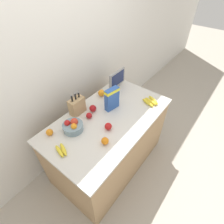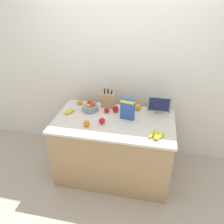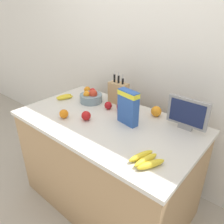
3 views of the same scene
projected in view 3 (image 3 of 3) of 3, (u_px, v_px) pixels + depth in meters
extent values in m
plane|color=#B2A899|center=(108.00, 198.00, 2.11)|extent=(14.00, 14.00, 0.00)
cube|color=silver|center=(153.00, 52.00, 1.96)|extent=(9.00, 0.06, 2.60)
cube|color=tan|center=(107.00, 164.00, 1.93)|extent=(1.44, 0.81, 0.83)
cube|color=beige|center=(107.00, 122.00, 1.73)|extent=(1.47, 0.84, 0.03)
cube|color=tan|center=(118.00, 93.00, 1.99)|extent=(0.18, 0.09, 0.19)
cylinder|color=black|center=(114.00, 78.00, 1.95)|extent=(0.02, 0.02, 0.07)
cube|color=silver|center=(114.00, 73.00, 1.93)|extent=(0.01, 0.00, 0.03)
cylinder|color=black|center=(119.00, 79.00, 1.93)|extent=(0.02, 0.02, 0.07)
cube|color=silver|center=(119.00, 74.00, 1.91)|extent=(0.01, 0.00, 0.03)
cylinder|color=black|center=(123.00, 81.00, 1.90)|extent=(0.02, 0.02, 0.05)
cube|color=silver|center=(123.00, 76.00, 1.88)|extent=(0.01, 0.00, 0.04)
cube|color=gray|center=(185.00, 127.00, 1.60)|extent=(0.10, 0.03, 0.03)
cube|color=gray|center=(188.00, 112.00, 1.55)|extent=(0.30, 0.02, 0.21)
cube|color=#19234C|center=(187.00, 113.00, 1.54)|extent=(0.25, 0.00, 0.17)
cube|color=#2D56A8|center=(128.00, 108.00, 1.62)|extent=(0.18, 0.09, 0.27)
cube|color=yellow|center=(129.00, 94.00, 1.58)|extent=(0.18, 0.10, 0.04)
cylinder|color=gray|center=(91.00, 98.00, 2.03)|extent=(0.21, 0.21, 0.07)
sphere|color=red|center=(93.00, 94.00, 1.99)|extent=(0.08, 0.08, 0.08)
sphere|color=red|center=(93.00, 91.00, 2.06)|extent=(0.06, 0.06, 0.06)
sphere|color=orange|center=(87.00, 94.00, 1.99)|extent=(0.06, 0.06, 0.06)
ellipsoid|color=yellow|center=(65.00, 98.00, 2.09)|extent=(0.09, 0.16, 0.04)
ellipsoid|color=yellow|center=(64.00, 96.00, 2.12)|extent=(0.07, 0.16, 0.04)
ellipsoid|color=yellow|center=(151.00, 164.00, 1.22)|extent=(0.12, 0.18, 0.04)
ellipsoid|color=yellow|center=(146.00, 160.00, 1.26)|extent=(0.08, 0.18, 0.04)
ellipsoid|color=yellow|center=(141.00, 156.00, 1.29)|extent=(0.09, 0.18, 0.04)
sphere|color=red|center=(86.00, 116.00, 1.71)|extent=(0.08, 0.08, 0.08)
sphere|color=#A31419|center=(121.00, 107.00, 1.86)|extent=(0.08, 0.08, 0.08)
sphere|color=#A31419|center=(108.00, 105.00, 1.90)|extent=(0.07, 0.07, 0.07)
sphere|color=orange|center=(156.00, 111.00, 1.77)|extent=(0.09, 0.09, 0.09)
sphere|color=orange|center=(87.00, 90.00, 2.23)|extent=(0.07, 0.07, 0.07)
sphere|color=orange|center=(64.00, 114.00, 1.75)|extent=(0.07, 0.07, 0.07)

